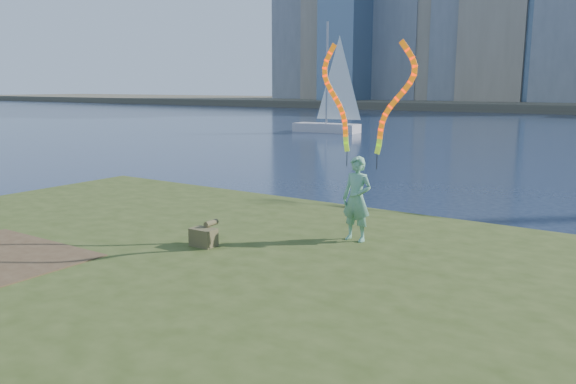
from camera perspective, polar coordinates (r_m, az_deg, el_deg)
The scene contains 5 objects.
ground at distance 11.19m, azimuth -8.80°, elevation -8.69°, with size 320.00×320.00×0.00m, color #17233A.
grassy_knoll at distance 9.63m, azimuth -18.26°, elevation -10.25°, with size 20.00×18.00×0.80m.
woman_with_ribbons at distance 10.56m, azimuth 7.19°, elevation 2.56°, with size 2.04×0.42×4.00m.
canvas_bag at distance 10.45m, azimuth -8.53°, elevation -4.46°, with size 0.47×0.53×0.44m.
sailboat at distance 45.98m, azimuth 4.25°, elevation 7.94°, with size 5.82×1.98×8.78m.
Camera 1 is at (7.21, -7.73, 3.69)m, focal length 35.00 mm.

